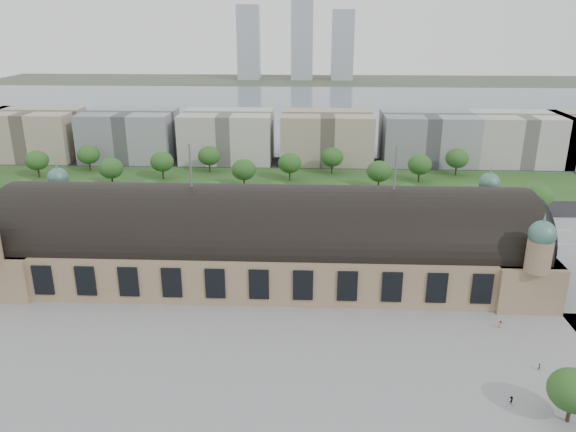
{
  "coord_description": "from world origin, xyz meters",
  "views": [
    {
      "loc": [
        12.74,
        -145.61,
        70.04
      ],
      "look_at": [
        5.96,
        9.62,
        14.0
      ],
      "focal_mm": 35.0,
      "sensor_mm": 36.0,
      "label": 1
    }
  ],
  "objects_px": {
    "parked_car_0": "(36,234)",
    "pedestrian_0": "(500,324)",
    "traffic_car_6": "(513,229)",
    "parked_car_4": "(162,236)",
    "pedestrian_1": "(539,367)",
    "parked_car_6": "(196,238)",
    "bus_west": "(206,232)",
    "pedestrian_4": "(511,400)",
    "parked_car_5": "(119,239)",
    "parked_car_3": "(89,239)",
    "traffic_car_5": "(414,224)",
    "bus_mid": "(285,233)",
    "traffic_car_4": "(338,231)",
    "traffic_car_2": "(141,227)",
    "parked_car_2": "(60,234)",
    "petrol_station": "(144,193)",
    "traffic_car_1": "(30,211)",
    "parked_car_1": "(122,236)",
    "bus_east": "(392,229)",
    "traffic_car_3": "(160,215)"
  },
  "relations": [
    {
      "from": "parked_car_0",
      "to": "pedestrian_0",
      "type": "distance_m",
      "value": 146.89
    },
    {
      "from": "pedestrian_0",
      "to": "traffic_car_6",
      "type": "bearing_deg",
      "value": 44.39
    },
    {
      "from": "parked_car_4",
      "to": "pedestrian_1",
      "type": "distance_m",
      "value": 119.36
    },
    {
      "from": "parked_car_6",
      "to": "pedestrian_0",
      "type": "bearing_deg",
      "value": 27.88
    },
    {
      "from": "bus_west",
      "to": "pedestrian_0",
      "type": "height_order",
      "value": "bus_west"
    },
    {
      "from": "parked_car_0",
      "to": "pedestrian_4",
      "type": "bearing_deg",
      "value": 20.84
    },
    {
      "from": "pedestrian_4",
      "to": "traffic_car_6",
      "type": "bearing_deg",
      "value": -150.14
    },
    {
      "from": "bus_west",
      "to": "pedestrian_4",
      "type": "bearing_deg",
      "value": -132.64
    },
    {
      "from": "parked_car_5",
      "to": "bus_west",
      "type": "height_order",
      "value": "bus_west"
    },
    {
      "from": "parked_car_0",
      "to": "parked_car_3",
      "type": "xyz_separation_m",
      "value": [
        19.48,
        -3.89,
        0.05
      ]
    },
    {
      "from": "traffic_car_6",
      "to": "traffic_car_5",
      "type": "bearing_deg",
      "value": -89.61
    },
    {
      "from": "bus_mid",
      "to": "pedestrian_4",
      "type": "bearing_deg",
      "value": -150.34
    },
    {
      "from": "traffic_car_4",
      "to": "traffic_car_5",
      "type": "height_order",
      "value": "traffic_car_5"
    },
    {
      "from": "traffic_car_2",
      "to": "pedestrian_1",
      "type": "relative_size",
      "value": 3.39
    },
    {
      "from": "bus_west",
      "to": "pedestrian_4",
      "type": "relative_size",
      "value": 7.14
    },
    {
      "from": "parked_car_0",
      "to": "parked_car_2",
      "type": "relative_size",
      "value": 0.9
    },
    {
      "from": "parked_car_3",
      "to": "parked_car_5",
      "type": "distance_m",
      "value": 9.9
    },
    {
      "from": "parked_car_4",
      "to": "pedestrian_4",
      "type": "bearing_deg",
      "value": 9.09
    },
    {
      "from": "bus_mid",
      "to": "parked_car_0",
      "type": "bearing_deg",
      "value": 91.34
    },
    {
      "from": "pedestrian_0",
      "to": "parked_car_6",
      "type": "bearing_deg",
      "value": 123.26
    },
    {
      "from": "traffic_car_5",
      "to": "parked_car_5",
      "type": "relative_size",
      "value": 0.99
    },
    {
      "from": "pedestrian_0",
      "to": "pedestrian_4",
      "type": "height_order",
      "value": "pedestrian_0"
    },
    {
      "from": "traffic_car_4",
      "to": "pedestrian_0",
      "type": "distance_m",
      "value": 69.5
    },
    {
      "from": "petrol_station",
      "to": "parked_car_0",
      "type": "xyz_separation_m",
      "value": [
        -25.38,
        -40.28,
        -2.21
      ]
    },
    {
      "from": "traffic_car_2",
      "to": "parked_car_3",
      "type": "bearing_deg",
      "value": -50.5
    },
    {
      "from": "pedestrian_4",
      "to": "parked_car_2",
      "type": "bearing_deg",
      "value": -75.04
    },
    {
      "from": "traffic_car_5",
      "to": "parked_car_3",
      "type": "distance_m",
      "value": 110.07
    },
    {
      "from": "petrol_station",
      "to": "bus_mid",
      "type": "relative_size",
      "value": 1.08
    },
    {
      "from": "traffic_car_5",
      "to": "bus_mid",
      "type": "relative_size",
      "value": 0.36
    },
    {
      "from": "traffic_car_1",
      "to": "bus_mid",
      "type": "height_order",
      "value": "bus_mid"
    },
    {
      "from": "traffic_car_6",
      "to": "traffic_car_4",
      "type": "bearing_deg",
      "value": -80.25
    },
    {
      "from": "parked_car_1",
      "to": "parked_car_2",
      "type": "xyz_separation_m",
      "value": [
        -21.12,
        0.0,
        0.08
      ]
    },
    {
      "from": "traffic_car_2",
      "to": "bus_mid",
      "type": "height_order",
      "value": "bus_mid"
    },
    {
      "from": "traffic_car_4",
      "to": "parked_car_0",
      "type": "xyz_separation_m",
      "value": [
        -101.4,
        -6.99,
        -0.03
      ]
    },
    {
      "from": "parked_car_0",
      "to": "bus_mid",
      "type": "bearing_deg",
      "value": 53.85
    },
    {
      "from": "bus_east",
      "to": "pedestrian_0",
      "type": "xyz_separation_m",
      "value": [
        17.85,
        -59.61,
        -0.71
      ]
    },
    {
      "from": "pedestrian_0",
      "to": "parked_car_1",
      "type": "bearing_deg",
      "value": 129.0
    },
    {
      "from": "petrol_station",
      "to": "bus_east",
      "type": "height_order",
      "value": "petrol_station"
    },
    {
      "from": "petrol_station",
      "to": "bus_mid",
      "type": "xyz_separation_m",
      "value": [
        58.18,
        -38.28,
        -1.14
      ]
    },
    {
      "from": "bus_mid",
      "to": "parked_car_6",
      "type": "bearing_deg",
      "value": 96.5
    },
    {
      "from": "bus_east",
      "to": "pedestrian_1",
      "type": "height_order",
      "value": "bus_east"
    },
    {
      "from": "traffic_car_1",
      "to": "traffic_car_2",
      "type": "xyz_separation_m",
      "value": [
        46.63,
        -14.75,
        0.05
      ]
    },
    {
      "from": "traffic_car_5",
      "to": "parked_car_1",
      "type": "relative_size",
      "value": 1.0
    },
    {
      "from": "traffic_car_1",
      "to": "traffic_car_2",
      "type": "bearing_deg",
      "value": -100.35
    },
    {
      "from": "parked_car_3",
      "to": "traffic_car_3",
      "type": "bearing_deg",
      "value": 111.32
    },
    {
      "from": "traffic_car_1",
      "to": "parked_car_6",
      "type": "distance_m",
      "value": 71.74
    },
    {
      "from": "traffic_car_2",
      "to": "parked_car_5",
      "type": "relative_size",
      "value": 1.2
    },
    {
      "from": "traffic_car_4",
      "to": "bus_west",
      "type": "xyz_separation_m",
      "value": [
        -44.13,
        -4.99,
        0.95
      ]
    },
    {
      "from": "traffic_car_1",
      "to": "traffic_car_3",
      "type": "bearing_deg",
      "value": -85.18
    },
    {
      "from": "parked_car_4",
      "to": "bus_west",
      "type": "xyz_separation_m",
      "value": [
        14.41,
        2.0,
        1.05
      ]
    }
  ]
}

